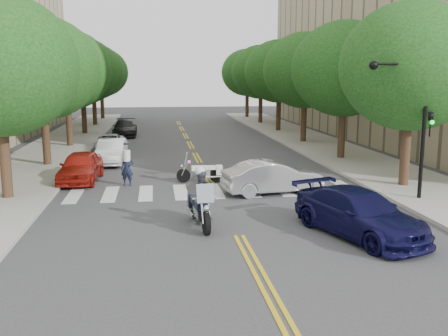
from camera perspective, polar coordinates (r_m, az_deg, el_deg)
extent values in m
plane|color=#38383A|center=(16.42, 1.71, -7.75)|extent=(140.00, 140.00, 0.00)
cube|color=#9E9991|center=(38.34, -18.19, 2.36)|extent=(5.00, 60.00, 0.15)
cube|color=#9E9991|center=(39.62, 9.99, 2.97)|extent=(5.00, 60.00, 0.15)
cylinder|color=#382316|center=(22.52, -23.72, 0.71)|extent=(0.44, 0.44, 3.32)
cylinder|color=#382316|center=(30.22, -19.68, 3.26)|extent=(0.44, 0.44, 3.32)
ellipsoid|color=#113D11|center=(30.02, -20.14, 10.66)|extent=(6.40, 6.40, 5.76)
cylinder|color=#382316|center=(38.04, -17.28, 4.76)|extent=(0.44, 0.44, 3.32)
ellipsoid|color=#113D11|center=(37.89, -17.60, 10.64)|extent=(6.40, 6.40, 5.76)
cylinder|color=#382316|center=(45.93, -15.70, 5.74)|extent=(0.44, 0.44, 3.32)
ellipsoid|color=#113D11|center=(45.80, -15.94, 10.61)|extent=(6.40, 6.40, 5.76)
cylinder|color=#382316|center=(53.84, -14.58, 6.43)|extent=(0.44, 0.44, 3.32)
ellipsoid|color=#113D11|center=(53.73, -14.77, 10.59)|extent=(6.40, 6.40, 5.76)
cylinder|color=#382316|center=(61.78, -13.74, 6.95)|extent=(0.44, 0.44, 3.32)
ellipsoid|color=#113D11|center=(61.69, -13.90, 10.57)|extent=(6.40, 6.40, 5.76)
cylinder|color=#382316|center=(24.49, 20.01, 1.68)|extent=(0.44, 0.44, 3.32)
ellipsoid|color=#113D11|center=(24.24, 20.59, 10.83)|extent=(6.40, 6.40, 5.76)
cylinder|color=#382316|center=(31.71, 13.29, 3.90)|extent=(0.44, 0.44, 3.32)
ellipsoid|color=#113D11|center=(31.52, 13.59, 10.96)|extent=(6.40, 6.40, 5.76)
cylinder|color=#382316|center=(39.24, 9.09, 5.26)|extent=(0.44, 0.44, 3.32)
ellipsoid|color=#113D11|center=(39.09, 9.25, 10.96)|extent=(6.40, 6.40, 5.76)
cylinder|color=#382316|center=(46.92, 6.24, 6.16)|extent=(0.44, 0.44, 3.32)
ellipsoid|color=#113D11|center=(46.80, 6.33, 10.93)|extent=(6.40, 6.40, 5.76)
cylinder|color=#382316|center=(54.70, 4.19, 6.80)|extent=(0.44, 0.44, 3.32)
ellipsoid|color=#113D11|center=(54.59, 4.24, 10.89)|extent=(6.40, 6.40, 5.76)
cylinder|color=#382316|center=(62.53, 2.65, 7.27)|extent=(0.44, 0.44, 3.32)
ellipsoid|color=#113D11|center=(62.43, 2.68, 10.85)|extent=(6.40, 6.40, 5.76)
cylinder|color=black|center=(21.87, 21.87, 4.11)|extent=(0.16, 0.16, 6.00)
cylinder|color=black|center=(21.19, 19.48, 11.14)|extent=(2.40, 0.10, 0.10)
sphere|color=black|center=(20.72, 16.72, 11.19)|extent=(0.36, 0.36, 0.36)
imported|color=black|center=(21.97, 22.47, 4.63)|extent=(0.16, 0.20, 1.00)
sphere|color=#0CCC26|center=(21.83, 22.69, 4.84)|extent=(0.18, 0.18, 0.18)
cylinder|color=black|center=(16.41, -2.03, -6.35)|extent=(0.24, 0.79, 0.78)
cylinder|color=black|center=(18.13, -3.23, -4.73)|extent=(0.29, 0.79, 0.78)
cube|color=silver|center=(17.29, -2.70, -5.05)|extent=(0.47, 1.06, 0.36)
cube|color=black|center=(17.10, -2.64, -4.23)|extent=(0.49, 0.84, 0.25)
cube|color=black|center=(17.69, -3.04, -3.66)|extent=(0.52, 0.67, 0.18)
cube|color=black|center=(18.22, -3.34, -3.69)|extent=(0.53, 0.39, 0.51)
cube|color=#8C99A5|center=(16.29, -2.16, -2.90)|extent=(0.59, 0.23, 0.62)
cube|color=red|center=(16.55, -1.83, -3.42)|extent=(0.13, 0.13, 0.09)
cube|color=#0C26E5|center=(16.50, -2.76, -3.47)|extent=(0.13, 0.13, 0.09)
imported|color=#474C56|center=(17.14, -2.72, -3.15)|extent=(0.94, 0.77, 1.80)
sphere|color=silver|center=(16.96, -2.74, -0.36)|extent=(0.34, 0.34, 0.34)
cylinder|color=black|center=(24.44, -4.66, -0.88)|extent=(0.69, 0.18, 0.68)
cylinder|color=black|center=(24.48, -0.90, -0.83)|extent=(0.69, 0.22, 0.68)
cube|color=silver|center=(24.43, -2.66, -0.60)|extent=(0.92, 0.38, 0.32)
cube|color=white|center=(24.38, -2.90, -0.02)|extent=(0.72, 0.40, 0.22)
cube|color=white|center=(24.39, -1.61, 0.04)|extent=(0.58, 0.43, 0.16)
cube|color=white|center=(24.44, -0.55, -0.22)|extent=(0.33, 0.46, 0.45)
cube|color=#8C99A5|center=(24.29, -4.38, 1.12)|extent=(0.18, 0.51, 0.55)
cube|color=red|center=(24.20, -3.97, 0.66)|extent=(0.11, 0.11, 0.08)
cube|color=#0C26E5|center=(24.43, -3.98, 0.76)|extent=(0.11, 0.11, 0.08)
imported|color=#161B33|center=(24.03, -11.01, -0.07)|extent=(0.67, 0.51, 1.64)
imported|color=#BABABC|center=(22.18, 5.54, -1.04)|extent=(4.60, 2.20, 1.46)
imported|color=#0E0D39|center=(16.82, 15.20, -5.03)|extent=(3.70, 5.54, 1.49)
imported|color=#AC1C12|center=(25.53, -16.07, 0.16)|extent=(2.02, 4.48, 1.49)
imported|color=white|center=(30.31, -12.71, 1.84)|extent=(1.69, 4.44, 1.45)
imported|color=#A0A4A8|center=(35.69, -12.92, 2.85)|extent=(1.96, 4.13, 1.14)
imported|color=black|center=(44.17, -11.25, 4.51)|extent=(2.03, 4.90, 1.42)
imported|color=gray|center=(48.02, -11.47, 4.87)|extent=(1.58, 3.72, 1.25)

